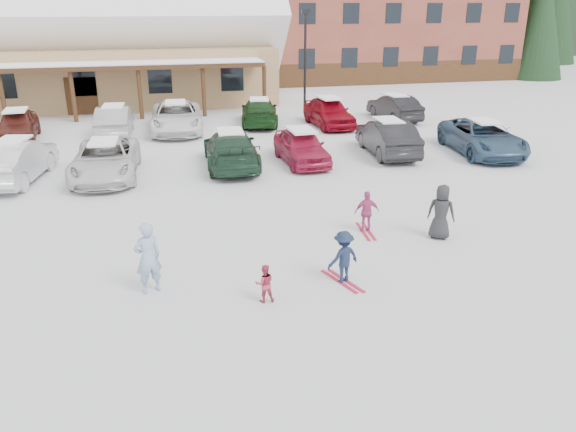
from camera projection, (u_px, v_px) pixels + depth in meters
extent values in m
plane|color=white|center=(286.00, 267.00, 14.22)|extent=(160.00, 160.00, 0.00)
cube|color=tan|center=(56.00, 75.00, 37.05)|extent=(28.00, 10.00, 3.60)
cube|color=#422814|center=(37.00, 68.00, 31.03)|extent=(25.20, 2.60, 0.25)
cube|color=white|center=(48.00, 15.00, 35.72)|extent=(29.12, 9.69, 9.69)
cube|color=brown|center=(362.00, 6.00, 50.09)|extent=(24.00, 14.00, 12.00)
cube|color=brown|center=(188.00, 25.00, 47.25)|extent=(7.00, 12.60, 9.00)
cube|color=#422814|center=(390.00, 73.00, 45.58)|extent=(24.00, 0.10, 1.80)
cylinder|color=black|center=(305.00, 61.00, 35.50)|extent=(0.16, 0.16, 5.64)
cube|color=black|center=(306.00, 12.00, 34.45)|extent=(0.50, 0.25, 0.25)
cylinder|color=black|center=(532.00, 70.00, 49.59)|extent=(0.60, 0.60, 1.32)
cone|color=black|center=(543.00, 3.00, 47.59)|extent=(4.84, 4.84, 9.90)
cylinder|color=black|center=(243.00, 65.00, 55.31)|extent=(0.60, 0.60, 1.08)
cone|color=black|center=(241.00, 15.00, 53.67)|extent=(3.96, 3.96, 8.10)
cylinder|color=black|center=(485.00, 56.00, 63.17)|extent=(0.60, 0.60, 1.38)
cone|color=black|center=(492.00, 0.00, 61.08)|extent=(5.06, 5.06, 10.35)
imported|color=#87A4C3|center=(148.00, 258.00, 12.73)|extent=(0.73, 0.61, 1.72)
imported|color=#AD3449|center=(265.00, 283.00, 12.46)|extent=(0.45, 0.36, 0.89)
imported|color=#142038|center=(343.00, 257.00, 13.27)|extent=(0.95, 0.73, 1.30)
cube|color=#B81A36|center=(342.00, 281.00, 13.49)|extent=(0.63, 1.39, 0.03)
imported|color=#BD3E7B|center=(367.00, 212.00, 16.21)|extent=(0.75, 0.37, 1.24)
cube|color=#B81A36|center=(366.00, 231.00, 16.43)|extent=(0.34, 1.41, 0.03)
imported|color=#252628|center=(441.00, 212.00, 15.73)|extent=(0.92, 0.87, 1.58)
imported|color=silver|center=(15.00, 161.00, 20.84)|extent=(2.42, 4.95, 1.56)
imported|color=silver|center=(105.00, 159.00, 21.29)|extent=(2.56, 5.18, 1.41)
imported|color=#1D3A27|center=(231.00, 149.00, 22.70)|extent=(2.30, 5.15, 1.47)
imported|color=#AA1C3E|center=(301.00, 146.00, 23.26)|extent=(1.79, 4.17, 1.40)
imported|color=black|center=(387.00, 137.00, 24.53)|extent=(1.98, 4.76, 1.53)
imported|color=#35516C|center=(482.00, 137.00, 24.71)|extent=(3.03, 5.51, 1.46)
imported|color=#5D231C|center=(18.00, 125.00, 27.18)|extent=(2.01, 4.38, 1.46)
imported|color=#9D9CA1|center=(115.00, 120.00, 28.14)|extent=(1.76, 4.57, 1.49)
imported|color=white|center=(176.00, 117.00, 28.85)|extent=(2.84, 5.66, 1.54)
imported|color=#163916|center=(259.00, 112.00, 30.61)|extent=(2.73, 5.04, 1.39)
imported|color=maroon|center=(329.00, 112.00, 30.17)|extent=(2.03, 4.60, 1.54)
imported|color=black|center=(394.00, 107.00, 31.87)|extent=(1.82, 4.37, 1.40)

